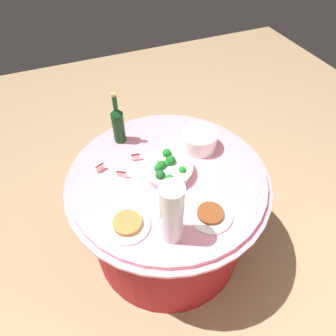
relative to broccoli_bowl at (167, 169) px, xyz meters
name	(u,v)px	position (x,y,z in m)	size (l,w,h in m)	color
ground_plane	(168,241)	(0.00, 0.00, -0.78)	(6.00, 6.00, 0.00)	#9E7F5B
buffet_table	(168,212)	(0.00, 0.00, -0.40)	(1.16, 1.16, 0.74)	maroon
broccoli_bowl	(167,169)	(0.00, 0.00, 0.00)	(0.28, 0.28, 0.11)	white
plate_stack	(199,140)	(-0.26, -0.13, 0.02)	(0.21, 0.21, 0.11)	white
wine_bottle	(118,124)	(0.16, -0.37, 0.09)	(0.07, 0.07, 0.34)	#0E3716
decorative_fruit_vase	(172,214)	(0.13, 0.36, 0.12)	(0.11, 0.11, 0.34)	silver
serving_tongs	(244,185)	(-0.36, 0.24, -0.04)	(0.09, 0.17, 0.01)	silver
food_plate_stir_fry	(210,214)	(-0.09, 0.34, -0.03)	(0.22, 0.22, 0.03)	white
food_plate_peanuts	(127,224)	(0.30, 0.24, -0.02)	(0.22, 0.22, 0.04)	white
label_placard_front	(121,173)	(0.24, -0.07, -0.01)	(0.05, 0.03, 0.05)	white
label_placard_mid	(135,156)	(0.13, -0.17, -0.01)	(0.05, 0.02, 0.05)	white
label_placard_rear	(100,167)	(0.34, -0.17, -0.01)	(0.05, 0.03, 0.05)	white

